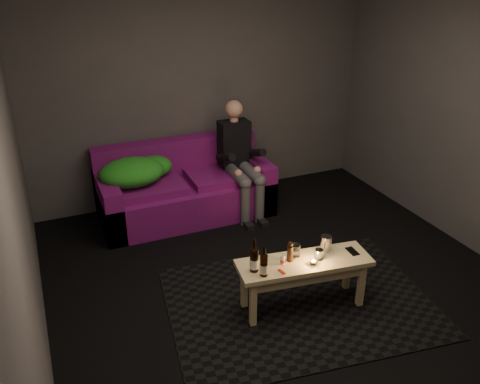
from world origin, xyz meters
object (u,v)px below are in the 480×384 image
object	(u,v)px
beer_bottle_a	(254,259)
beer_bottle_b	(264,265)
coffee_table	(304,269)
person	(239,157)
steel_cup	(326,243)
sofa	(184,190)

from	to	relation	value
beer_bottle_a	beer_bottle_b	distance (m)	0.09
coffee_table	beer_bottle_a	xyz separation A→B (m)	(-0.43, 0.03, 0.18)
person	steel_cup	xyz separation A→B (m)	(0.02, -1.77, -0.14)
person	coffee_table	xyz separation A→B (m)	(-0.22, -1.84, -0.28)
person	beer_bottle_a	xyz separation A→B (m)	(-0.65, -1.81, -0.10)
beer_bottle_a	sofa	bearing A→B (deg)	88.76
sofa	coffee_table	distance (m)	2.03
steel_cup	beer_bottle_a	bearing A→B (deg)	-176.00
beer_bottle_b	steel_cup	distance (m)	0.65
sofa	beer_bottle_b	world-z (taller)	sofa
sofa	steel_cup	distance (m)	2.03
coffee_table	steel_cup	world-z (taller)	steel_cup
person	beer_bottle_b	xyz separation A→B (m)	(-0.61, -1.90, -0.11)
sofa	beer_bottle_b	size ratio (longest dim) A/B	7.32
beer_bottle_a	beer_bottle_b	bearing A→B (deg)	-63.22
sofa	person	world-z (taller)	person
beer_bottle_a	steel_cup	world-z (taller)	beer_bottle_a
sofa	beer_bottle_b	bearing A→B (deg)	-90.00
person	steel_cup	bearing A→B (deg)	-89.23
person	beer_bottle_b	bearing A→B (deg)	-107.74
steel_cup	beer_bottle_b	bearing A→B (deg)	-168.23
sofa	steel_cup	world-z (taller)	sofa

